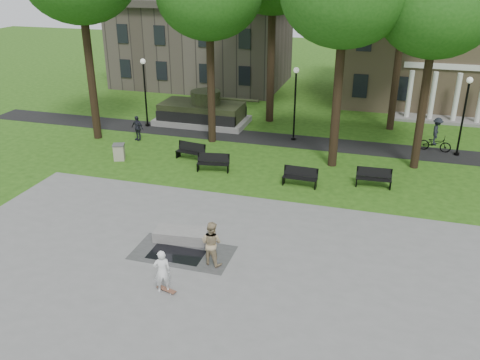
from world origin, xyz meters
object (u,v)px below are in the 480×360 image
Objects in this scene: concrete_block at (181,235)px; park_bench_0 at (191,151)px; trash_bin at (119,152)px; skateboarder at (162,271)px; cyclist at (436,138)px; friend_watching at (211,243)px.

park_bench_0 reaches higher than concrete_block.
trash_bin is at bearing -152.26° from park_bench_0.
concrete_block is 2.29× the size of trash_bin.
skateboarder reaches higher than concrete_block.
concrete_block is at bearing -106.89° from skateboarder.
concrete_block is 1.04× the size of cyclist.
cyclist is 2.21× the size of trash_bin.
park_bench_0 is 4.21m from trash_bin.
friend_watching is at bearing -144.69° from skateboarder.
concrete_block is at bearing -61.02° from park_bench_0.
trash_bin is (-17.84, -6.88, -0.38)m from cyclist.
skateboarder is 13.11m from park_bench_0.
cyclist is at bearing 53.62° from concrete_block.
trash_bin reaches higher than concrete_block.
friend_watching is at bearing -45.11° from trash_bin.
cyclist reaches higher than skateboarder.
park_bench_0 is at bearing 109.23° from concrete_block.
skateboarder is at bearing 77.97° from friend_watching.
skateboarder reaches higher than park_bench_0.
cyclist reaches higher than trash_bin.
cyclist is (8.88, 15.88, -0.05)m from friend_watching.
concrete_block is 1.23× the size of friend_watching.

